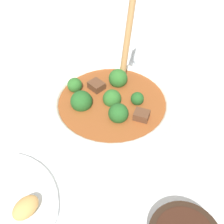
% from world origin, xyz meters
% --- Properties ---
extents(ground_plane, '(4.00, 4.00, 0.00)m').
position_xyz_m(ground_plane, '(0.00, 0.00, 0.00)').
color(ground_plane, silver).
extents(stew_bowl, '(0.23, 0.24, 0.25)m').
position_xyz_m(stew_bowl, '(-0.00, 0.00, 0.06)').
color(stew_bowl, white).
rests_on(stew_bowl, ground_plane).
extents(empty_plate, '(0.22, 0.22, 0.02)m').
position_xyz_m(empty_plate, '(0.15, 0.27, 0.01)').
color(empty_plate, white).
rests_on(empty_plate, ground_plane).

